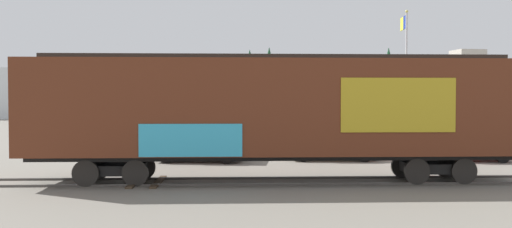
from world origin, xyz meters
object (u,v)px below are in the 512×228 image
at_px(freight_car, 278,109).
at_px(parked_car_tan, 332,144).
at_px(parked_car_black, 201,144).
at_px(parked_car_red, 466,143).
at_px(flagpole, 407,61).

relative_size(freight_car, parked_car_tan, 4.02).
bearing_deg(parked_car_black, freight_car, -60.27).
bearing_deg(parked_car_red, parked_car_black, -178.81).
xyz_separation_m(freight_car, parked_car_tan, (3.00, 6.73, -1.89)).
bearing_deg(parked_car_red, freight_car, -146.30).
relative_size(freight_car, parked_car_red, 4.19).
bearing_deg(parked_car_tan, freight_car, -114.02).
xyz_separation_m(parked_car_black, parked_car_red, (13.05, 0.27, -0.00)).
xyz_separation_m(flagpole, parked_car_tan, (-5.38, -5.54, -4.63)).
bearing_deg(freight_car, parked_car_black, 119.73).
distance_m(freight_car, parked_car_red, 11.64).
relative_size(parked_car_tan, parked_car_red, 1.04).
distance_m(flagpole, parked_car_black, 14.12).
xyz_separation_m(freight_car, flagpole, (8.38, 12.27, 2.73)).
bearing_deg(parked_car_red, flagpole, 101.37).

